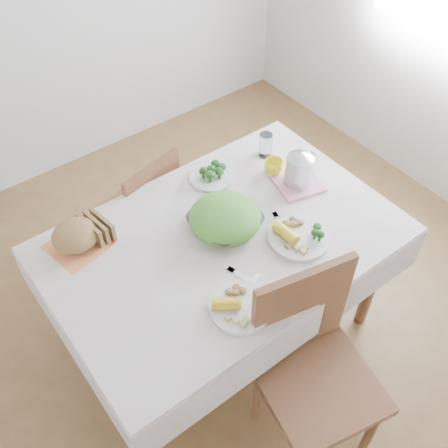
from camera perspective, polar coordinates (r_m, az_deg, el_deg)
floor at (r=2.88m, az=-0.08°, el=-11.67°), size 3.60×3.60×0.00m
dining_table at (r=2.56m, az=-0.09°, el=-7.28°), size 1.40×0.90×0.75m
tablecloth at (r=2.27m, az=-0.10°, el=-1.62°), size 1.50×1.00×0.01m
chair_near at (r=2.24m, az=10.29°, el=-17.10°), size 0.53×0.53×0.98m
chair_far at (r=2.87m, az=-9.64°, el=2.12°), size 0.45×0.45×0.83m
salad_bowl at (r=2.27m, az=0.12°, el=0.21°), size 0.33×0.33×0.07m
dinner_plate_left at (r=2.03m, az=1.82°, el=-9.06°), size 0.34×0.34×0.02m
dinner_plate_right at (r=2.27m, az=8.13°, el=-1.48°), size 0.33×0.33×0.02m
broccoli_plate at (r=2.53m, az=-1.38°, el=5.15°), size 0.26×0.26×0.02m
napkin at (r=2.32m, az=-15.59°, el=-2.22°), size 0.27×0.27×0.00m
bread_loaf at (r=2.28m, az=-15.87°, el=-1.30°), size 0.25×0.24×0.12m
yellow_mug at (r=2.55m, az=5.42°, el=6.20°), size 0.12×0.12×0.07m
glass_tumbler at (r=2.64m, az=4.54°, el=8.60°), size 0.08×0.08×0.13m
pink_tray at (r=2.52m, az=7.99°, el=4.47°), size 0.25×0.25×0.02m
electric_kettle at (r=2.45m, az=8.26°, el=6.43°), size 0.17×0.17×0.18m
fork_left at (r=2.12m, az=2.58°, el=-6.04°), size 0.08×0.20×0.00m
fork_right at (r=2.32m, az=6.33°, el=-0.32°), size 0.08×0.19×0.00m
knife at (r=2.09m, az=2.52°, el=-6.99°), size 0.18×0.07×0.00m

